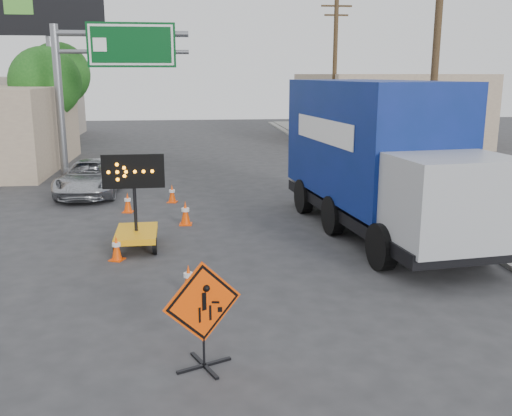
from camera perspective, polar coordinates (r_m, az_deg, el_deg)
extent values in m
plane|color=#2D2D30|center=(10.67, -2.89, -12.35)|extent=(100.00, 100.00, 0.00)
cube|color=gray|center=(26.21, 10.73, 3.03)|extent=(0.40, 60.00, 0.12)
cube|color=gray|center=(26.98, 15.41, 3.11)|extent=(4.00, 60.00, 0.15)
cube|color=tan|center=(41.94, 12.42, 9.80)|extent=(10.00, 14.00, 4.60)
cylinder|color=slate|center=(28.26, -19.05, 10.10)|extent=(0.36, 0.36, 6.80)
cylinder|color=slate|center=(27.82, -13.23, 16.62)|extent=(6.00, 0.28, 0.28)
cylinder|color=slate|center=(27.78, -13.14, 14.97)|extent=(6.00, 0.20, 0.20)
cube|color=#043E15|center=(27.63, -12.35, 15.64)|extent=(4.00, 0.10, 2.00)
cube|color=silver|center=(27.56, -12.36, 15.65)|extent=(3.80, 0.01, 1.80)
cylinder|color=slate|center=(36.47, -19.68, 12.34)|extent=(0.44, 0.44, 9.00)
cube|color=silver|center=(36.47, -19.90, 18.32)|extent=(6.00, 0.25, 3.00)
cube|color=black|center=(36.33, -19.96, 18.34)|extent=(6.10, 0.04, 3.10)
cylinder|color=#4B3520|center=(21.41, 17.40, 12.38)|extent=(0.26, 0.26, 9.00)
cylinder|color=#4B3520|center=(34.69, 7.85, 12.96)|extent=(0.26, 0.26, 9.00)
cube|color=#4B3520|center=(34.90, 8.07, 19.38)|extent=(1.80, 0.10, 0.10)
cube|color=#4B3520|center=(34.85, 8.04, 18.56)|extent=(1.40, 0.10, 0.10)
cylinder|color=#4B3520|center=(32.60, -19.96, 7.22)|extent=(0.28, 0.28, 3.25)
sphere|color=#194F16|center=(32.47, -20.32, 11.70)|extent=(3.71, 3.71, 3.71)
cylinder|color=#4B3520|center=(40.59, -18.85, 8.58)|extent=(0.28, 0.28, 3.58)
sphere|color=#194F16|center=(40.49, -19.15, 12.55)|extent=(4.10, 4.10, 4.10)
cube|color=black|center=(9.59, -5.20, -15.40)|extent=(0.90, 0.44, 0.04)
cube|color=black|center=(9.59, -5.20, -15.40)|extent=(0.44, 0.90, 0.04)
cylinder|color=black|center=(9.43, -5.24, -13.53)|extent=(0.04, 0.04, 0.74)
cube|color=#FB4705|center=(9.12, -5.34, -9.37)|extent=(1.25, 0.56, 1.35)
cube|color=black|center=(9.12, -5.34, -9.37)|extent=(1.15, 0.51, 1.26)
cube|color=#FFA80E|center=(15.75, -11.87, -2.51)|extent=(1.12, 1.83, 0.16)
cylinder|color=black|center=(15.51, -12.05, 1.17)|extent=(0.09, 0.09, 1.98)
cube|color=black|center=(15.39, -12.17, 3.64)|extent=(1.62, 0.13, 0.90)
imported|color=#A9ABB0|center=(23.27, -16.12, 2.98)|extent=(2.44, 4.89, 1.33)
cube|color=black|center=(17.12, 12.14, -0.28)|extent=(3.82, 9.45, 0.34)
cube|color=#071A57|center=(17.64, 11.50, 6.78)|extent=(3.69, 7.41, 3.45)
cube|color=#9EA0A5|center=(13.55, 17.31, 0.60)|extent=(2.87, 2.37, 2.07)
cube|color=#FB4705|center=(12.53, -6.73, -8.37)|extent=(0.42, 0.42, 0.03)
cone|color=#FB4705|center=(12.41, -6.77, -6.98)|extent=(0.26, 0.26, 0.62)
cylinder|color=silver|center=(12.39, -6.78, -6.66)|extent=(0.21, 0.21, 0.09)
cube|color=#FB4705|center=(14.96, -13.72, -5.03)|extent=(0.43, 0.43, 0.03)
cone|color=#FB4705|center=(14.86, -13.79, -3.84)|extent=(0.26, 0.26, 0.62)
cylinder|color=silver|center=(14.84, -13.80, -3.57)|extent=(0.21, 0.21, 0.09)
cube|color=#FB4705|center=(18.03, -7.04, -1.60)|extent=(0.41, 0.41, 0.03)
cone|color=#FB4705|center=(17.94, -7.07, -0.43)|extent=(0.30, 0.30, 0.73)
cylinder|color=silver|center=(17.92, -7.08, -0.17)|extent=(0.25, 0.25, 0.11)
cube|color=#FB4705|center=(19.99, -12.66, -0.36)|extent=(0.40, 0.40, 0.03)
cone|color=#FB4705|center=(19.91, -12.71, 0.60)|extent=(0.27, 0.27, 0.66)
cylinder|color=silver|center=(19.90, -12.72, 0.82)|extent=(0.22, 0.22, 0.10)
cube|color=#FB4705|center=(21.23, -8.37, 0.61)|extent=(0.41, 0.41, 0.03)
cone|color=#FB4705|center=(21.16, -8.40, 1.49)|extent=(0.26, 0.26, 0.64)
cylinder|color=silver|center=(21.14, -8.40, 1.69)|extent=(0.22, 0.22, 0.09)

